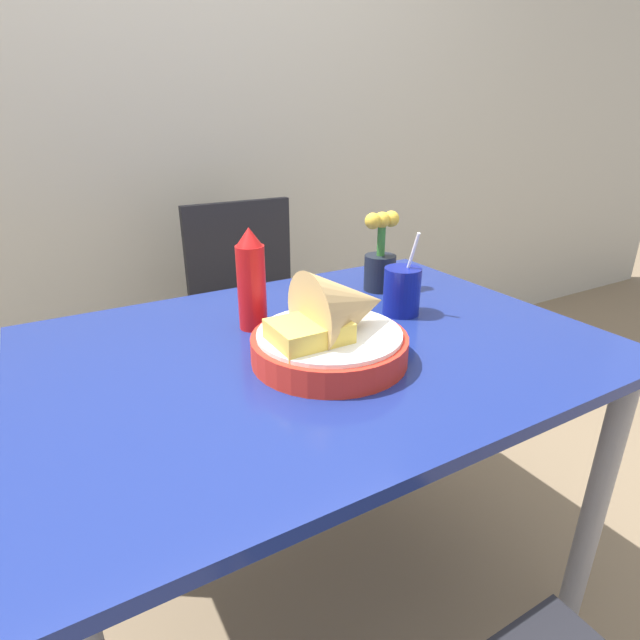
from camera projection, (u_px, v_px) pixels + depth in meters
name	position (u px, v px, depth m)	size (l,w,h in m)	color
ground_plane	(319.00, 601.00, 1.30)	(12.00, 12.00, 0.00)	#7A664C
wall_window	(149.00, 79.00, 1.79)	(7.00, 0.06, 2.60)	#B7B2A3
dining_table	(319.00, 386.00, 1.06)	(1.13, 0.83, 0.75)	navy
chair_far_window	(251.00, 306.00, 1.82)	(0.40, 0.40, 0.90)	black
food_basket	(336.00, 328.00, 0.93)	(0.30, 0.30, 0.18)	red
ketchup_bottle	(251.00, 281.00, 1.05)	(0.06, 0.06, 0.22)	red
drink_cup	(402.00, 292.00, 1.15)	(0.09, 0.09, 0.20)	navy
flower_vase	(380.00, 259.00, 1.30)	(0.10, 0.08, 0.21)	black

